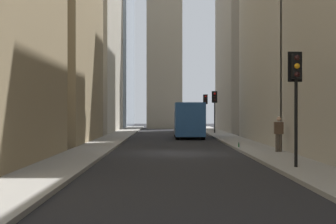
% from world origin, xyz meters
% --- Properties ---
extents(ground_plane, '(135.00, 135.00, 0.00)m').
position_xyz_m(ground_plane, '(0.00, 0.00, 0.00)').
color(ground_plane, black).
extents(sidewalk_right, '(90.00, 2.20, 0.14)m').
position_xyz_m(sidewalk_right, '(0.00, 4.50, 0.07)').
color(sidewalk_right, gray).
rests_on(sidewalk_right, ground_plane).
extents(sidewalk_left, '(90.00, 2.20, 0.14)m').
position_xyz_m(sidewalk_left, '(0.00, -4.50, 0.07)').
color(sidewalk_left, gray).
rests_on(sidewalk_left, ground_plane).
extents(church_spire, '(4.92, 4.92, 31.35)m').
position_xyz_m(church_spire, '(40.82, 0.57, 16.39)').
color(church_spire, '#A8A091').
rests_on(church_spire, ground_plane).
extents(delivery_truck, '(6.46, 2.25, 2.84)m').
position_xyz_m(delivery_truck, '(15.48, -1.40, 1.46)').
color(delivery_truck, '#285699').
rests_on(delivery_truck, ground_plane).
extents(sedan_silver, '(4.30, 1.78, 1.42)m').
position_xyz_m(sedan_silver, '(22.26, -1.40, 0.66)').
color(sedan_silver, '#B7BABF').
rests_on(sedan_silver, ground_plane).
extents(traffic_light_foreground, '(0.43, 0.52, 4.18)m').
position_xyz_m(traffic_light_foreground, '(-8.03, -4.18, 3.21)').
color(traffic_light_foreground, black).
rests_on(traffic_light_foreground, sidewalk_left).
extents(traffic_light_midblock, '(0.43, 0.52, 3.95)m').
position_xyz_m(traffic_light_midblock, '(22.70, -4.18, 3.04)').
color(traffic_light_midblock, black).
rests_on(traffic_light_midblock, sidewalk_left).
extents(traffic_light_far_junction, '(0.43, 0.52, 3.98)m').
position_xyz_m(traffic_light_far_junction, '(32.89, -4.10, 3.06)').
color(traffic_light_far_junction, black).
rests_on(traffic_light_far_junction, sidewalk_left).
extents(pedestrian, '(0.26, 0.44, 1.75)m').
position_xyz_m(pedestrian, '(-0.79, -5.12, 1.09)').
color(pedestrian, '#473D33').
rests_on(pedestrian, sidewalk_left).
extents(discarded_bottle, '(0.07, 0.07, 0.27)m').
position_xyz_m(discarded_bottle, '(2.74, -3.63, 0.25)').
color(discarded_bottle, '#236033').
rests_on(discarded_bottle, sidewalk_left).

